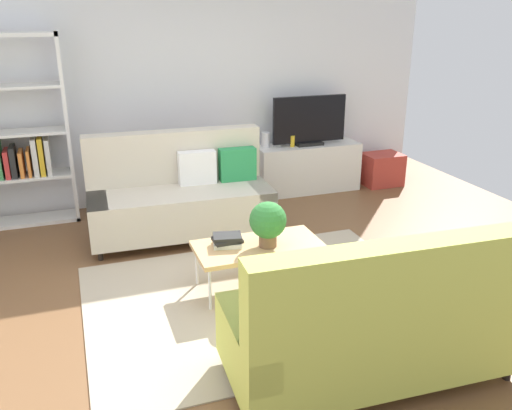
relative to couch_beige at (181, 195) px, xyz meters
name	(u,v)px	position (x,y,z in m)	size (l,w,h in m)	color
ground_plane	(263,294)	(0.37, -1.55, -0.45)	(7.68, 7.68, 0.00)	brown
wall_far	(186,84)	(0.37, 1.25, 1.00)	(6.40, 0.12, 2.90)	silver
area_rug	(261,299)	(0.33, -1.62, -0.44)	(2.90, 2.20, 0.01)	tan
couch_beige	(181,195)	(0.00, 0.00, 0.00)	(1.93, 0.91, 1.10)	beige
couch_green	(373,321)	(0.66, -2.84, 0.00)	(1.94, 0.93, 1.10)	#C1CC51
coffee_table	(258,247)	(0.38, -1.42, -0.05)	(1.10, 0.56, 0.42)	tan
tv_console	(307,168)	(1.90, 0.91, -0.13)	(1.40, 0.44, 0.64)	silver
tv	(309,121)	(1.90, 0.89, 0.51)	(1.00, 0.20, 0.64)	black
bookshelf	(16,141)	(-1.62, 0.93, 0.51)	(1.10, 0.36, 2.10)	white
storage_trunk	(382,169)	(3.00, 0.81, -0.23)	(0.52, 0.40, 0.44)	#B2382D
potted_plant	(268,222)	(0.44, -1.48, 0.20)	(0.32, 0.32, 0.40)	brown
table_book_0	(227,243)	(0.12, -1.35, -0.01)	(0.24, 0.18, 0.04)	silver
table_book_1	(227,240)	(0.12, -1.35, 0.03)	(0.24, 0.18, 0.03)	#262626
table_book_2	(227,237)	(0.12, -1.35, 0.06)	(0.24, 0.18, 0.03)	#262626
vase_0	(265,140)	(1.32, 0.96, 0.29)	(0.11, 0.11, 0.19)	silver
vase_1	(277,141)	(1.49, 0.96, 0.26)	(0.11, 0.11, 0.13)	silver
bottle_0	(292,141)	(1.66, 0.87, 0.27)	(0.06, 0.06, 0.15)	gold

